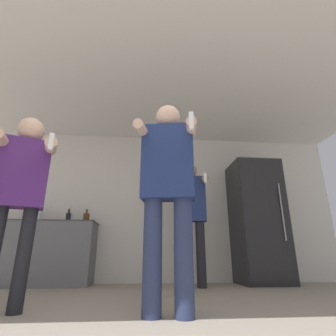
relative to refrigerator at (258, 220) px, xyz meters
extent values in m
cube|color=silver|center=(-1.92, 0.38, 0.30)|extent=(7.00, 0.06, 2.55)
cube|color=silver|center=(-1.92, -1.34, 1.60)|extent=(7.00, 3.92, 0.05)
cube|color=#262628|center=(0.00, 0.01, 0.00)|extent=(0.75, 0.70, 1.95)
cube|color=black|center=(0.00, -0.35, 0.00)|extent=(0.72, 0.01, 1.87)
cylinder|color=#99999E|center=(0.24, -0.37, 0.10)|extent=(0.02, 0.02, 0.88)
cube|color=slate|center=(-3.46, 0.08, -0.52)|extent=(1.69, 0.56, 0.91)
cube|color=#38383A|center=(-3.46, 0.08, -0.05)|extent=(1.72, 0.59, 0.01)
cylinder|color=silver|center=(-3.50, 0.11, 0.05)|extent=(0.07, 0.07, 0.19)
cylinder|color=silver|center=(-3.50, 0.11, 0.19)|extent=(0.03, 0.03, 0.09)
sphere|color=silver|center=(-3.50, 0.11, 0.23)|extent=(0.04, 0.04, 0.04)
cylinder|color=black|center=(-3.06, 0.11, 0.02)|extent=(0.08, 0.08, 0.14)
cylinder|color=black|center=(-3.06, 0.11, 0.13)|extent=(0.03, 0.03, 0.07)
sphere|color=#B29933|center=(-3.06, 0.11, 0.16)|extent=(0.03, 0.03, 0.03)
cylinder|color=maroon|center=(-3.62, 0.11, 0.03)|extent=(0.06, 0.06, 0.15)
cylinder|color=maroon|center=(-3.62, 0.11, 0.14)|extent=(0.02, 0.02, 0.08)
sphere|color=silver|center=(-3.62, 0.11, 0.18)|extent=(0.02, 0.02, 0.02)
cylinder|color=#563314|center=(-2.78, 0.11, 0.02)|extent=(0.09, 0.09, 0.14)
cylinder|color=#563314|center=(-2.78, 0.11, 0.12)|extent=(0.03, 0.03, 0.05)
sphere|color=black|center=(-2.78, 0.11, 0.14)|extent=(0.03, 0.03, 0.03)
cylinder|color=navy|center=(-1.80, -2.13, -0.55)|extent=(0.14, 0.14, 0.84)
cylinder|color=navy|center=(-1.56, -2.17, -0.55)|extent=(0.14, 0.14, 0.84)
cube|color=navy|center=(-1.68, -2.15, 0.18)|extent=(0.46, 0.27, 0.63)
sphere|color=beige|center=(-1.68, -2.15, 0.61)|extent=(0.22, 0.22, 0.22)
cylinder|color=beige|center=(-1.91, -2.26, 0.42)|extent=(0.14, 0.33, 0.13)
cylinder|color=beige|center=(-1.51, -2.34, 0.42)|extent=(0.14, 0.33, 0.13)
cube|color=white|center=(-1.54, -2.49, 0.40)|extent=(0.04, 0.04, 0.14)
cylinder|color=black|center=(-2.82, -1.90, -0.58)|extent=(0.11, 0.11, 0.80)
cube|color=#4C236B|center=(-2.92, -1.93, 0.12)|extent=(0.44, 0.32, 0.60)
sphere|color=beige|center=(-2.92, -1.93, 0.53)|extent=(0.23, 0.23, 0.23)
cylinder|color=beige|center=(-3.04, -2.17, 0.34)|extent=(0.22, 0.39, 0.16)
cylinder|color=beige|center=(-2.68, -2.04, 0.34)|extent=(0.22, 0.39, 0.16)
cube|color=white|center=(-2.62, -2.22, 0.30)|extent=(0.05, 0.05, 0.14)
cylinder|color=black|center=(-1.29, -0.30, -0.52)|extent=(0.13, 0.13, 0.90)
cylinder|color=black|center=(-1.04, -0.35, -0.52)|extent=(0.13, 0.13, 0.90)
cube|color=navy|center=(-1.17, -0.32, 0.26)|extent=(0.49, 0.28, 0.67)
sphere|color=#9E7051|center=(-1.17, -0.32, 0.71)|extent=(0.23, 0.23, 0.23)
cylinder|color=#9E7051|center=(-1.41, -0.46, 0.52)|extent=(0.16, 0.38, 0.15)
cylinder|color=#9E7051|center=(-0.99, -0.53, 0.52)|extent=(0.16, 0.38, 0.15)
cube|color=white|center=(-1.02, -0.71, 0.49)|extent=(0.04, 0.04, 0.14)
camera|label=1|loc=(-1.87, -4.20, -0.56)|focal=28.00mm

